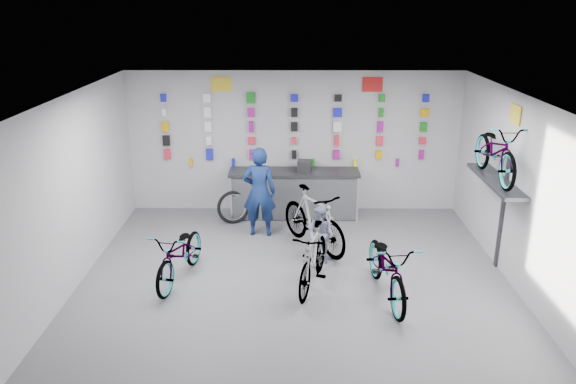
{
  "coord_description": "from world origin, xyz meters",
  "views": [
    {
      "loc": [
        -0.06,
        -7.59,
        4.37
      ],
      "look_at": [
        -0.12,
        1.4,
        1.28
      ],
      "focal_mm": 35.0,
      "sensor_mm": 36.0,
      "label": 1
    }
  ],
  "objects_px": {
    "bike_service": "(314,219)",
    "bike_left": "(180,254)",
    "counter": "(294,194)",
    "bike_center": "(313,258)",
    "customer": "(321,235)",
    "clerk": "(259,192)",
    "bike_right": "(388,267)"
  },
  "relations": [
    {
      "from": "clerk",
      "to": "bike_center",
      "type": "bearing_deg",
      "value": 116.17
    },
    {
      "from": "counter",
      "to": "clerk",
      "type": "height_order",
      "value": "clerk"
    },
    {
      "from": "customer",
      "to": "bike_left",
      "type": "bearing_deg",
      "value": -133.37
    },
    {
      "from": "counter",
      "to": "bike_service",
      "type": "xyz_separation_m",
      "value": [
        0.35,
        -1.6,
        0.08
      ]
    },
    {
      "from": "counter",
      "to": "bike_right",
      "type": "bearing_deg",
      "value": -67.61
    },
    {
      "from": "bike_right",
      "to": "bike_service",
      "type": "height_order",
      "value": "bike_service"
    },
    {
      "from": "clerk",
      "to": "bike_service",
      "type": "bearing_deg",
      "value": 150.59
    },
    {
      "from": "counter",
      "to": "bike_center",
      "type": "distance_m",
      "value": 3.11
    },
    {
      "from": "bike_left",
      "to": "clerk",
      "type": "distance_m",
      "value": 2.27
    },
    {
      "from": "bike_left",
      "to": "bike_service",
      "type": "relative_size",
      "value": 0.93
    },
    {
      "from": "customer",
      "to": "clerk",
      "type": "bearing_deg",
      "value": 163.08
    },
    {
      "from": "counter",
      "to": "bike_left",
      "type": "height_order",
      "value": "counter"
    },
    {
      "from": "bike_center",
      "to": "bike_left",
      "type": "bearing_deg",
      "value": -169.74
    },
    {
      "from": "bike_right",
      "to": "clerk",
      "type": "relative_size",
      "value": 1.1
    },
    {
      "from": "bike_left",
      "to": "bike_center",
      "type": "bearing_deg",
      "value": 6.27
    },
    {
      "from": "counter",
      "to": "bike_right",
      "type": "height_order",
      "value": "bike_right"
    },
    {
      "from": "bike_service",
      "to": "bike_left",
      "type": "bearing_deg",
      "value": 176.45
    },
    {
      "from": "counter",
      "to": "bike_center",
      "type": "relative_size",
      "value": 1.61
    },
    {
      "from": "bike_right",
      "to": "clerk",
      "type": "xyz_separation_m",
      "value": [
        -2.08,
        2.44,
        0.37
      ]
    },
    {
      "from": "bike_right",
      "to": "bike_center",
      "type": "bearing_deg",
      "value": 157.3
    },
    {
      "from": "bike_service",
      "to": "customer",
      "type": "relative_size",
      "value": 1.85
    },
    {
      "from": "customer",
      "to": "bike_center",
      "type": "bearing_deg",
      "value": -70.34
    },
    {
      "from": "bike_right",
      "to": "customer",
      "type": "height_order",
      "value": "customer"
    },
    {
      "from": "counter",
      "to": "bike_left",
      "type": "bearing_deg",
      "value": -122.83
    },
    {
      "from": "bike_service",
      "to": "bike_center",
      "type": "bearing_deg",
      "value": -125.99
    },
    {
      "from": "customer",
      "to": "bike_right",
      "type": "bearing_deg",
      "value": -21.91
    },
    {
      "from": "bike_left",
      "to": "bike_center",
      "type": "xyz_separation_m",
      "value": [
        2.15,
        -0.21,
        0.04
      ]
    },
    {
      "from": "bike_right",
      "to": "customer",
      "type": "distance_m",
      "value": 1.56
    },
    {
      "from": "bike_left",
      "to": "counter",
      "type": "bearing_deg",
      "value": 69.16
    },
    {
      "from": "bike_left",
      "to": "customer",
      "type": "distance_m",
      "value": 2.41
    },
    {
      "from": "bike_service",
      "to": "clerk",
      "type": "relative_size",
      "value": 1.08
    },
    {
      "from": "bike_center",
      "to": "customer",
      "type": "height_order",
      "value": "customer"
    }
  ]
}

